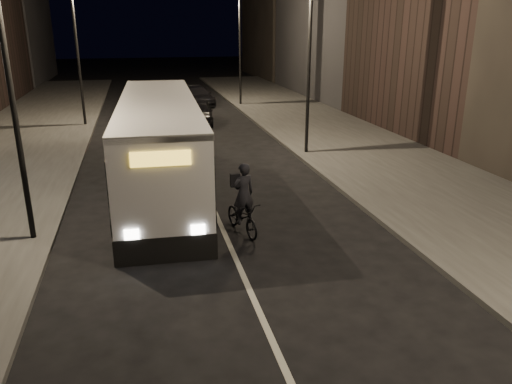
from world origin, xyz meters
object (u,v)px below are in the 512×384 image
cyclist_on_bicycle (243,210)px  car_mid (144,103)px  streetlight_left_near (16,55)px  streetlight_left_far (81,38)px  streetlight_right_mid (304,42)px  city_bus (160,141)px  car_far (198,96)px  streetlight_right_far (236,35)px  car_near (199,112)px

cyclist_on_bicycle → car_mid: size_ratio=0.51×
streetlight_left_near → streetlight_left_far: 18.00m
streetlight_left_far → car_mid: streetlight_left_far is taller
streetlight_left_near → car_mid: streetlight_left_near is taller
car_mid → streetlight_right_mid: bearing=120.0°
streetlight_right_mid → city_bus: 8.64m
city_bus → cyclist_on_bicycle: 5.52m
city_bus → car_far: size_ratio=2.74×
streetlight_left_near → city_bus: bearing=48.2°
streetlight_right_mid → streetlight_right_far: 16.00m
streetlight_right_mid → car_mid: (-7.17, 14.06, -4.63)m
cyclist_on_bicycle → car_far: cyclist_on_bicycle is taller
cyclist_on_bicycle → car_far: bearing=71.6°
streetlight_right_mid → car_far: (-2.94, 17.26, -4.67)m
cyclist_on_bicycle → streetlight_right_mid: bearing=47.1°
car_mid → car_far: bearing=-139.9°
city_bus → cyclist_on_bicycle: size_ratio=5.76×
streetlight_left_far → city_bus: bearing=-74.9°
city_bus → car_mid: 17.92m
streetlight_left_far → city_bus: 14.73m
city_bus → car_near: 13.57m
streetlight_right_mid → city_bus: streetlight_right_mid is taller
streetlight_right_mid → streetlight_right_far: same height
streetlight_right_mid → car_near: streetlight_right_mid is taller
cyclist_on_bicycle → car_mid: bearing=81.6°
streetlight_left_near → car_far: 26.82m
streetlight_right_mid → streetlight_left_near: same height
car_near → car_far: (0.89, 7.92, -0.04)m
car_near → car_far: 7.97m
streetlight_right_mid → cyclist_on_bicycle: streetlight_right_mid is taller
streetlight_right_far → city_bus: streetlight_right_far is taller
car_near → car_far: car_near is taller
streetlight_left_far → streetlight_right_far: bearing=29.4°
cyclist_on_bicycle → car_near: cyclist_on_bicycle is taller
streetlight_left_near → cyclist_on_bicycle: streetlight_left_near is taller
car_mid → streetlight_left_near: bearing=84.0°
streetlight_right_far → cyclist_on_bicycle: (-4.77, -24.77, -4.60)m
streetlight_left_near → city_bus: size_ratio=0.62×
streetlight_right_mid → streetlight_left_near: (-10.66, -8.00, 0.00)m
streetlight_left_far → car_far: streetlight_left_far is taller
streetlight_right_far → car_mid: bearing=-164.9°
streetlight_right_far → streetlight_right_mid: bearing=-90.0°
streetlight_left_far → car_far: (7.72, 7.26, -4.67)m
city_bus → car_near: size_ratio=3.03×
streetlight_right_mid → streetlight_left_near: size_ratio=1.00×
city_bus → car_near: (3.10, 13.16, -1.17)m
car_mid → car_far: car_mid is taller
streetlight_left_near → car_near: bearing=68.5°
streetlight_right_mid → city_bus: (-6.93, -3.82, -3.45)m
car_near → streetlight_right_mid: bearing=-60.7°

